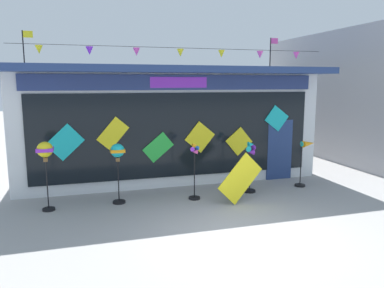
# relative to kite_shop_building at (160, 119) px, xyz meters

# --- Properties ---
(ground_plane) EXTENTS (80.00, 80.00, 0.00)m
(ground_plane) POSITION_rel_kite_shop_building_xyz_m (0.35, -6.80, -1.87)
(ground_plane) COLOR #9E9B99
(kite_shop_building) EXTENTS (10.08, 6.61, 5.00)m
(kite_shop_building) POSITION_rel_kite_shop_building_xyz_m (0.00, 0.00, 0.00)
(kite_shop_building) COLOR silver
(kite_shop_building) RESTS_ON ground_plane
(wind_spinner_far_left) EXTENTS (0.40, 0.40, 1.78)m
(wind_spinner_far_left) POSITION_rel_kite_shop_building_xyz_m (-3.75, -4.03, -0.42)
(wind_spinner_far_left) COLOR black
(wind_spinner_far_left) RESTS_ON ground_plane
(wind_spinner_left) EXTENTS (0.38, 0.38, 1.63)m
(wind_spinner_left) POSITION_rel_kite_shop_building_xyz_m (-1.96, -3.94, -0.58)
(wind_spinner_left) COLOR black
(wind_spinner_left) RESTS_ON ground_plane
(wind_spinner_center_left) EXTENTS (0.32, 0.32, 1.59)m
(wind_spinner_center_left) POSITION_rel_kite_shop_building_xyz_m (0.10, -4.21, -1.01)
(wind_spinner_center_left) COLOR black
(wind_spinner_center_left) RESTS_ON ground_plane
(wind_spinner_center_right) EXTENTS (0.40, 0.36, 1.53)m
(wind_spinner_center_right) POSITION_rel_kite_shop_building_xyz_m (1.87, -4.03, -0.92)
(wind_spinner_center_right) COLOR black
(wind_spinner_center_right) RESTS_ON ground_plane
(wind_spinner_right) EXTENTS (0.67, 0.33, 1.45)m
(wind_spinner_right) POSITION_rel_kite_shop_building_xyz_m (3.84, -3.89, -0.85)
(wind_spinner_right) COLOR black
(wind_spinner_right) RESTS_ON ground_plane
(display_kite_on_ground) EXTENTS (1.37, 0.24, 1.37)m
(display_kite_on_ground) POSITION_rel_kite_shop_building_xyz_m (1.17, -4.88, -1.19)
(display_kite_on_ground) COLOR yellow
(display_kite_on_ground) RESTS_ON ground_plane
(neighbour_building) EXTENTS (5.57, 8.48, 5.30)m
(neighbour_building) POSITION_rel_kite_shop_building_xyz_m (9.77, 0.38, 0.78)
(neighbour_building) COLOR #99999E
(neighbour_building) RESTS_ON ground_plane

